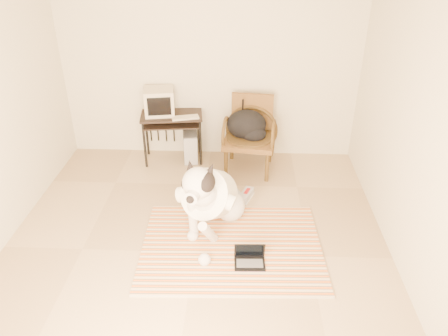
# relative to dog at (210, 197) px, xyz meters

# --- Properties ---
(floor) EXTENTS (4.50, 4.50, 0.00)m
(floor) POSITION_rel_dog_xyz_m (-0.13, -0.44, -0.40)
(floor) COLOR tan
(floor) RESTS_ON ground
(wall_back) EXTENTS (4.50, 0.00, 4.50)m
(wall_back) POSITION_rel_dog_xyz_m (-0.13, 1.81, 0.95)
(wall_back) COLOR beige
(wall_back) RESTS_ON floor
(wall_right) EXTENTS (0.00, 4.50, 4.50)m
(wall_right) POSITION_rel_dog_xyz_m (1.87, -0.44, 0.95)
(wall_right) COLOR beige
(wall_right) RESTS_ON floor
(rug) EXTENTS (1.90, 1.48, 0.02)m
(rug) POSITION_rel_dog_xyz_m (0.24, -0.33, -0.39)
(rug) COLOR orange
(rug) RESTS_ON floor
(dog) EXTENTS (0.70, 1.39, 1.00)m
(dog) POSITION_rel_dog_xyz_m (0.00, 0.00, 0.00)
(dog) COLOR silver
(dog) RESTS_ON rug
(laptop) EXTENTS (0.31, 0.23, 0.21)m
(laptop) POSITION_rel_dog_xyz_m (0.43, -0.58, -0.32)
(laptop) COLOR black
(laptop) RESTS_ON rug
(computer_desk) EXTENTS (0.87, 0.56, 0.68)m
(computer_desk) POSITION_rel_dog_xyz_m (-0.63, 1.54, 0.19)
(computer_desk) COLOR black
(computer_desk) RESTS_ON floor
(crt_monitor) EXTENTS (0.44, 0.43, 0.35)m
(crt_monitor) POSITION_rel_dog_xyz_m (-0.79, 1.58, 0.46)
(crt_monitor) COLOR #BDAF94
(crt_monitor) RESTS_ON computer_desk
(desk_keyboard) EXTENTS (0.38, 0.22, 0.02)m
(desk_keyboard) POSITION_rel_dog_xyz_m (-0.43, 1.43, 0.30)
(desk_keyboard) COLOR #BDAF94
(desk_keyboard) RESTS_ON computer_desk
(pc_tower) EXTENTS (0.25, 0.47, 0.42)m
(pc_tower) POSITION_rel_dog_xyz_m (-0.40, 1.60, -0.19)
(pc_tower) COLOR #4F4F52
(pc_tower) RESTS_ON floor
(rattan_chair) EXTENTS (0.72, 0.70, 0.98)m
(rattan_chair) POSITION_rel_dog_xyz_m (0.43, 1.37, 0.10)
(rattan_chair) COLOR brown
(rattan_chair) RESTS_ON floor
(backpack) EXTENTS (0.52, 0.45, 0.38)m
(backpack) POSITION_rel_dog_xyz_m (0.40, 1.35, 0.23)
(backpack) COLOR black
(backpack) RESTS_ON rattan_chair
(sneaker_left) EXTENTS (0.22, 0.31, 0.10)m
(sneaker_left) POSITION_rel_dog_xyz_m (0.24, 0.63, -0.35)
(sneaker_left) COLOR white
(sneaker_left) RESTS_ON floor
(sneaker_right) EXTENTS (0.20, 0.30, 0.10)m
(sneaker_right) POSITION_rel_dog_xyz_m (0.40, 0.59, -0.36)
(sneaker_right) COLOR white
(sneaker_right) RESTS_ON floor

